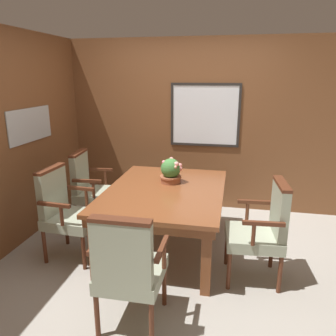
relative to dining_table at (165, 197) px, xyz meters
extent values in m
plane|color=#A39E93|center=(0.07, -0.23, -0.63)|extent=(14.00, 14.00, 0.00)
cube|color=brown|center=(0.07, 1.40, 0.59)|extent=(7.20, 0.06, 2.45)
cube|color=white|center=(0.29, 1.36, 0.75)|extent=(0.92, 0.01, 0.82)
cube|color=#282623|center=(0.29, 1.35, 1.18)|extent=(0.99, 0.02, 0.04)
cube|color=#282623|center=(0.29, 1.35, 0.32)|extent=(0.99, 0.02, 0.03)
cube|color=#282623|center=(-0.19, 1.35, 0.75)|extent=(0.04, 0.02, 0.82)
cube|color=#282623|center=(0.77, 1.35, 0.75)|extent=(0.03, 0.02, 0.82)
cube|color=brown|center=(-1.73, -0.23, 0.59)|extent=(0.06, 7.20, 2.45)
cube|color=#B2BCC1|center=(-1.69, 0.16, 0.73)|extent=(0.01, 0.84, 0.40)
cube|color=brown|center=(-0.53, -0.74, -0.29)|extent=(0.09, 0.09, 0.68)
cube|color=brown|center=(0.53, -0.74, -0.29)|extent=(0.09, 0.09, 0.68)
cube|color=brown|center=(-0.53, 0.74, -0.29)|extent=(0.09, 0.09, 0.68)
cube|color=brown|center=(0.53, 0.74, -0.29)|extent=(0.09, 0.09, 0.68)
cube|color=brown|center=(0.00, 0.00, 0.00)|extent=(1.22, 1.64, 0.09)
cube|color=brown|center=(0.00, 0.00, 0.07)|extent=(1.28, 1.70, 0.04)
cylinder|color=#562B19|center=(-0.74, 0.21, -0.44)|extent=(0.04, 0.04, 0.38)
cylinder|color=#562B19|center=(-0.78, 0.63, -0.44)|extent=(0.04, 0.04, 0.38)
cylinder|color=#562B19|center=(-1.20, 0.16, -0.44)|extent=(0.04, 0.04, 0.38)
cylinder|color=#562B19|center=(-1.24, 0.59, -0.44)|extent=(0.04, 0.04, 0.38)
cube|color=#9EA88E|center=(-0.99, 0.40, -0.20)|extent=(0.56, 0.53, 0.11)
cube|color=#9EA88E|center=(-1.21, 0.38, 0.10)|extent=(0.12, 0.45, 0.48)
cube|color=#562B19|center=(-1.21, 0.38, 0.36)|extent=(0.13, 0.45, 0.03)
cylinder|color=#562B19|center=(-0.93, 0.15, -0.04)|extent=(0.04, 0.04, 0.21)
cube|color=#562B19|center=(-1.01, 0.14, 0.07)|extent=(0.37, 0.07, 0.04)
cylinder|color=#562B19|center=(-0.97, 0.65, -0.04)|extent=(0.04, 0.04, 0.21)
cube|color=#562B19|center=(-1.05, 0.64, 0.07)|extent=(0.37, 0.07, 0.04)
cylinder|color=#562B19|center=(0.20, -0.97, -0.44)|extent=(0.04, 0.04, 0.38)
cylinder|color=#562B19|center=(-0.23, -0.97, -0.44)|extent=(0.04, 0.04, 0.38)
cylinder|color=#562B19|center=(0.20, -1.43, -0.44)|extent=(0.04, 0.04, 0.38)
cylinder|color=#562B19|center=(-0.22, -1.43, -0.44)|extent=(0.04, 0.04, 0.38)
cube|color=#9EA88E|center=(-0.01, -1.20, -0.20)|extent=(0.49, 0.52, 0.11)
cube|color=#9EA88E|center=(-0.01, -1.42, 0.10)|extent=(0.45, 0.08, 0.48)
cube|color=#562B19|center=(-0.01, -1.42, 0.36)|extent=(0.45, 0.09, 0.03)
cylinder|color=#562B19|center=(0.24, -1.16, -0.04)|extent=(0.04, 0.04, 0.21)
cube|color=#562B19|center=(0.24, -1.24, 0.07)|extent=(0.04, 0.36, 0.04)
cylinder|color=#562B19|center=(-0.26, -1.16, -0.04)|extent=(0.04, 0.04, 0.21)
cube|color=#562B19|center=(-0.26, -1.24, 0.07)|extent=(0.04, 0.36, 0.04)
cylinder|color=#562B19|center=(0.70, -0.21, -0.44)|extent=(0.04, 0.04, 0.38)
cylinder|color=#562B19|center=(0.74, -0.63, -0.44)|extent=(0.04, 0.04, 0.38)
cylinder|color=#562B19|center=(1.16, -0.17, -0.44)|extent=(0.04, 0.04, 0.38)
cylinder|color=#562B19|center=(1.20, -0.59, -0.44)|extent=(0.04, 0.04, 0.38)
cube|color=#9EA88E|center=(0.95, -0.40, -0.20)|extent=(0.56, 0.52, 0.11)
cube|color=#9EA88E|center=(1.17, -0.38, 0.10)|extent=(0.12, 0.45, 0.48)
cube|color=#562B19|center=(1.17, -0.38, 0.36)|extent=(0.12, 0.45, 0.03)
cylinder|color=#562B19|center=(0.89, -0.16, -0.04)|extent=(0.04, 0.04, 0.21)
cube|color=#562B19|center=(0.97, -0.15, 0.07)|extent=(0.37, 0.06, 0.04)
cylinder|color=#562B19|center=(0.93, -0.66, -0.04)|extent=(0.04, 0.04, 0.21)
cube|color=#562B19|center=(1.01, -0.65, 0.07)|extent=(0.37, 0.06, 0.04)
cylinder|color=#562B19|center=(-0.73, -0.60, -0.44)|extent=(0.04, 0.04, 0.38)
cylinder|color=#562B19|center=(-0.70, -0.18, -0.44)|extent=(0.04, 0.04, 0.38)
cylinder|color=#562B19|center=(-1.19, -0.57, -0.44)|extent=(0.04, 0.04, 0.38)
cylinder|color=#562B19|center=(-1.16, -0.15, -0.44)|extent=(0.04, 0.04, 0.38)
cube|color=#9EA88E|center=(-0.94, -0.38, -0.20)|extent=(0.55, 0.51, 0.11)
cube|color=#9EA88E|center=(-1.16, -0.36, 0.10)|extent=(0.11, 0.45, 0.48)
cube|color=#562B19|center=(-1.16, -0.36, 0.36)|extent=(0.11, 0.45, 0.03)
cylinder|color=#562B19|center=(-0.92, -0.63, -0.04)|extent=(0.04, 0.04, 0.21)
cube|color=#562B19|center=(-1.00, -0.62, 0.07)|extent=(0.37, 0.06, 0.04)
cylinder|color=#562B19|center=(-0.89, -0.13, -0.04)|extent=(0.04, 0.04, 0.21)
cube|color=#562B19|center=(-0.97, -0.12, 0.07)|extent=(0.37, 0.06, 0.04)
cylinder|color=#9E5638|center=(0.01, 0.24, 0.13)|extent=(0.23, 0.23, 0.08)
cylinder|color=#9E5638|center=(0.01, 0.24, 0.16)|extent=(0.25, 0.25, 0.02)
sphere|color=#427F3D|center=(0.01, 0.24, 0.26)|extent=(0.23, 0.23, 0.23)
sphere|color=pink|center=(-0.07, 0.22, 0.34)|extent=(0.04, 0.04, 0.04)
sphere|color=#E38A82|center=(0.12, 0.24, 0.26)|extent=(0.06, 0.06, 0.06)
sphere|color=#FAA29C|center=(0.09, 0.19, 0.33)|extent=(0.06, 0.06, 0.06)
sphere|color=#E9A388|center=(0.08, 0.16, 0.30)|extent=(0.04, 0.04, 0.04)
sphere|color=pink|center=(0.12, 0.25, 0.30)|extent=(0.06, 0.06, 0.06)
sphere|color=pink|center=(0.01, 0.30, 0.36)|extent=(0.05, 0.05, 0.05)
sphere|color=#F1A88F|center=(0.01, 0.31, 0.35)|extent=(0.05, 0.05, 0.05)
camera|label=1|loc=(0.72, -3.35, 1.31)|focal=35.00mm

